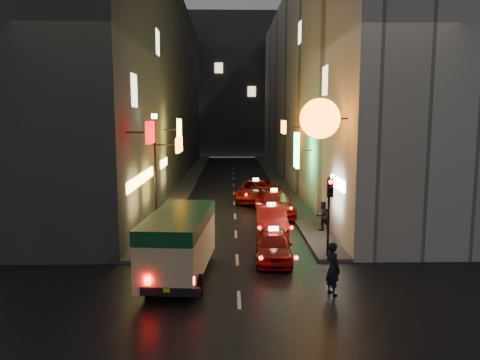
{
  "coord_description": "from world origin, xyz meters",
  "views": [
    {
      "loc": [
        -0.28,
        -11.33,
        6.25
      ],
      "look_at": [
        0.22,
        13.0,
        2.93
      ],
      "focal_mm": 35.0,
      "sensor_mm": 36.0,
      "label": 1
    }
  ],
  "objects": [
    {
      "name": "lamp_post",
      "position": [
        -4.2,
        13.0,
        3.72
      ],
      "size": [
        0.28,
        0.28,
        6.22
      ],
      "color": "black",
      "rests_on": "sidewalk_left"
    },
    {
      "name": "taxi_far",
      "position": [
        1.59,
        22.81,
        0.9
      ],
      "size": [
        3.18,
        5.96,
        1.97
      ],
      "color": "maroon",
      "rests_on": "ground"
    },
    {
      "name": "building_far",
      "position": [
        0.0,
        66.0,
        11.0
      ],
      "size": [
        30.0,
        10.0,
        22.0
      ],
      "primitive_type": "cube",
      "color": "#35353B",
      "rests_on": "ground"
    },
    {
      "name": "sidewalk_left",
      "position": [
        -4.25,
        34.0,
        0.07
      ],
      "size": [
        1.5,
        52.0,
        0.15
      ],
      "primitive_type": "cube",
      "color": "#403E3B",
      "rests_on": "ground"
    },
    {
      "name": "traffic_light",
      "position": [
        4.0,
        8.47,
        2.69
      ],
      "size": [
        0.26,
        0.43,
        3.5
      ],
      "color": "black",
      "rests_on": "sidewalk_right"
    },
    {
      "name": "ground",
      "position": [
        0.0,
        0.0,
        0.0
      ],
      "size": [
        120.0,
        120.0,
        0.0
      ],
      "primitive_type": "plane",
      "color": "black",
      "rests_on": "ground"
    },
    {
      "name": "sidewalk_right",
      "position": [
        4.25,
        34.0,
        0.07
      ],
      "size": [
        1.5,
        52.0,
        0.15
      ],
      "primitive_type": "cube",
      "color": "#403E3B",
      "rests_on": "ground"
    },
    {
      "name": "taxi_third",
      "position": [
        2.49,
        18.01,
        0.88
      ],
      "size": [
        2.72,
        5.72,
        1.93
      ],
      "color": "maroon",
      "rests_on": "ground"
    },
    {
      "name": "pedestrian_sidewalk",
      "position": [
        4.66,
        13.19,
        1.04
      ],
      "size": [
        0.77,
        0.62,
        1.78
      ],
      "primitive_type": "imported",
      "rotation": [
        0.0,
        0.0,
        3.48
      ],
      "color": "black",
      "rests_on": "sidewalk_right"
    },
    {
      "name": "taxi_second",
      "position": [
        1.9,
        13.21,
        0.88
      ],
      "size": [
        2.44,
        5.57,
        1.92
      ],
      "color": "maroon",
      "rests_on": "ground"
    },
    {
      "name": "minibus",
      "position": [
        -2.28,
        6.38,
        1.6
      ],
      "size": [
        2.58,
        6.07,
        2.54
      ],
      "color": "#D6BA86",
      "rests_on": "ground"
    },
    {
      "name": "taxi_near",
      "position": [
        1.58,
        8.41,
        0.78
      ],
      "size": [
        2.29,
        4.99,
        1.72
      ],
      "color": "maroon",
      "rests_on": "ground"
    },
    {
      "name": "building_left",
      "position": [
        -8.0,
        33.99,
        9.0
      ],
      "size": [
        7.66,
        52.0,
        18.0
      ],
      "color": "#33322F",
      "rests_on": "ground"
    },
    {
      "name": "pedestrian_crossing",
      "position": [
        3.3,
        4.42,
        1.07
      ],
      "size": [
        0.69,
        0.83,
        2.15
      ],
      "primitive_type": "imported",
      "rotation": [
        0.0,
        0.0,
        1.97
      ],
      "color": "black",
      "rests_on": "ground"
    },
    {
      "name": "building_right",
      "position": [
        8.0,
        33.99,
        9.0
      ],
      "size": [
        8.15,
        52.0,
        18.0
      ],
      "color": "#B0ACA1",
      "rests_on": "ground"
    }
  ]
}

